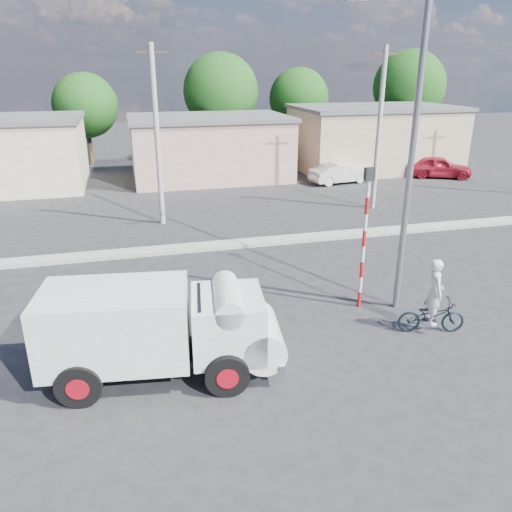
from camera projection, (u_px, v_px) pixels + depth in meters
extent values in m
plane|color=#252528|center=(275.00, 344.00, 13.51)|extent=(120.00, 120.00, 0.00)
cube|color=#99968E|center=(220.00, 245.00, 20.71)|extent=(40.00, 0.80, 0.16)
cylinder|color=black|center=(79.00, 385.00, 10.89)|extent=(1.05, 0.43, 1.02)
cylinder|color=red|center=(79.00, 385.00, 10.89)|extent=(0.54, 0.40, 0.50)
cylinder|color=black|center=(95.00, 340.00, 12.70)|extent=(1.05, 0.43, 1.02)
cylinder|color=red|center=(95.00, 340.00, 12.70)|extent=(0.54, 0.40, 0.50)
cylinder|color=black|center=(227.00, 375.00, 11.26)|extent=(1.05, 0.43, 1.02)
cylinder|color=red|center=(227.00, 375.00, 11.26)|extent=(0.54, 0.40, 0.50)
cylinder|color=black|center=(222.00, 332.00, 13.07)|extent=(1.05, 0.43, 1.02)
cylinder|color=red|center=(222.00, 332.00, 13.07)|extent=(0.54, 0.40, 0.50)
cube|color=black|center=(155.00, 354.00, 11.95)|extent=(4.39, 1.77, 0.17)
cube|color=silver|center=(116.00, 324.00, 11.55)|extent=(3.58, 2.47, 1.72)
cube|color=silver|center=(228.00, 323.00, 11.89)|extent=(1.91, 2.11, 1.44)
cylinder|color=silver|center=(260.00, 337.00, 12.13)|extent=(1.27, 2.02, 1.02)
cylinder|color=silver|center=(227.00, 299.00, 11.66)|extent=(0.90, 1.97, 0.65)
cube|color=silver|center=(275.00, 349.00, 12.31)|extent=(0.40, 2.00, 0.26)
cube|color=black|center=(200.00, 309.00, 11.67)|extent=(0.28, 1.57, 0.65)
imported|color=black|center=(431.00, 316.00, 13.97)|extent=(1.96, 1.09, 0.98)
imported|color=white|center=(433.00, 301.00, 13.81)|extent=(0.61, 0.78, 1.89)
imported|color=beige|center=(340.00, 173.00, 31.88)|extent=(4.15, 2.02, 1.31)
imported|color=maroon|center=(439.00, 167.00, 33.51)|extent=(4.52, 3.26, 1.43)
cylinder|color=red|center=(359.00, 299.00, 15.53)|extent=(0.11, 0.11, 0.50)
cylinder|color=white|center=(360.00, 284.00, 15.35)|extent=(0.11, 0.11, 0.50)
cylinder|color=red|center=(362.00, 269.00, 15.17)|extent=(0.11, 0.11, 0.50)
cylinder|color=white|center=(363.00, 254.00, 15.00)|extent=(0.11, 0.11, 0.50)
cylinder|color=red|center=(364.00, 238.00, 14.82)|extent=(0.11, 0.11, 0.50)
cylinder|color=white|center=(366.00, 222.00, 14.64)|extent=(0.11, 0.11, 0.50)
cylinder|color=red|center=(367.00, 206.00, 14.46)|extent=(0.11, 0.11, 0.50)
cylinder|color=white|center=(368.00, 189.00, 14.28)|extent=(0.11, 0.11, 0.50)
cube|color=black|center=(369.00, 174.00, 14.13)|extent=(0.28, 0.18, 0.36)
cylinder|color=slate|center=(411.00, 163.00, 14.00)|extent=(0.18, 0.18, 9.00)
cube|color=tan|center=(209.00, 149.00, 33.20)|extent=(10.00, 7.00, 3.80)
cube|color=#59595B|center=(208.00, 117.00, 32.48)|extent=(10.30, 7.30, 0.24)
cube|color=tan|center=(374.00, 139.00, 35.95)|extent=(11.00, 7.00, 4.20)
cube|color=#59595B|center=(376.00, 107.00, 35.16)|extent=(11.30, 7.30, 0.24)
cylinder|color=#38281E|center=(89.00, 141.00, 37.70)|extent=(0.36, 0.36, 3.47)
sphere|color=#27651E|center=(85.00, 105.00, 36.77)|extent=(4.71, 4.71, 4.71)
cylinder|color=#38281E|center=(222.00, 134.00, 39.02)|extent=(0.36, 0.36, 4.20)
sphere|color=#27651E|center=(221.00, 91.00, 37.90)|extent=(5.70, 5.70, 5.70)
cylinder|color=#38281E|center=(298.00, 132.00, 42.58)|extent=(0.36, 0.36, 3.64)
sphere|color=#27651E|center=(299.00, 98.00, 41.61)|extent=(4.94, 4.94, 4.94)
cylinder|color=#38281E|center=(405.00, 127.00, 42.76)|extent=(0.36, 0.36, 4.37)
sphere|color=#27651E|center=(409.00, 87.00, 41.60)|extent=(5.93, 5.93, 5.93)
cylinder|color=#99968E|center=(157.00, 138.00, 22.46)|extent=(0.24, 0.24, 8.00)
cube|color=#38281E|center=(151.00, 52.00, 21.18)|extent=(1.40, 0.08, 0.08)
cylinder|color=#99968E|center=(379.00, 131.00, 25.06)|extent=(0.24, 0.24, 8.00)
cube|color=#38281E|center=(385.00, 54.00, 23.77)|extent=(1.40, 0.08, 0.08)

